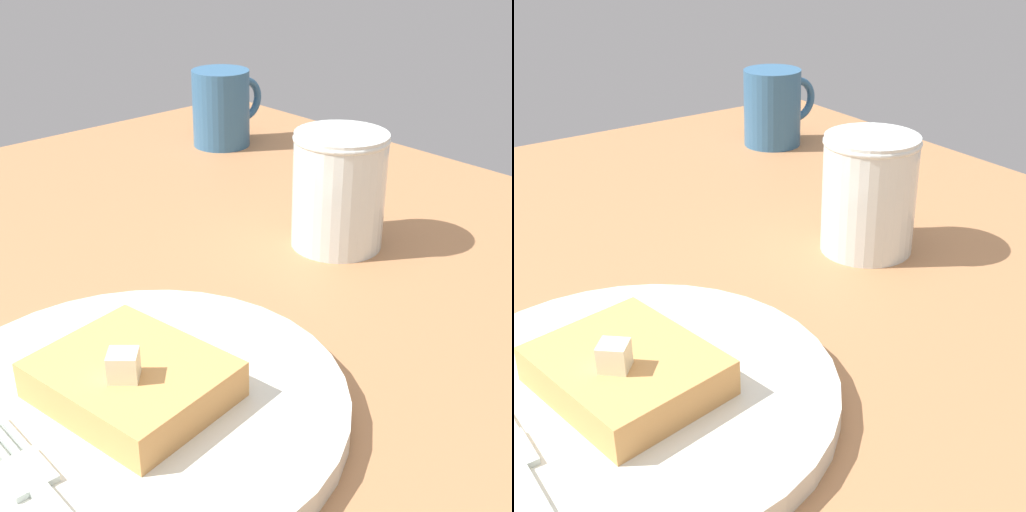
% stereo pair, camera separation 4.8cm
% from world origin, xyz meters
% --- Properties ---
extents(table_surface, '(1.11, 1.11, 0.02)m').
position_xyz_m(table_surface, '(0.00, 0.00, 0.01)').
color(table_surface, '#A67148').
rests_on(table_surface, ground).
extents(plate, '(0.24, 0.24, 0.01)m').
position_xyz_m(plate, '(0.04, 0.03, 0.03)').
color(plate, silver).
rests_on(plate, table_surface).
extents(toast_slice_center, '(0.10, 0.11, 0.02)m').
position_xyz_m(toast_slice_center, '(0.04, 0.03, 0.05)').
color(toast_slice_center, tan).
rests_on(toast_slice_center, plate).
extents(butter_pat_primary, '(0.02, 0.02, 0.02)m').
position_xyz_m(butter_pat_primary, '(0.03, 0.02, 0.07)').
color(butter_pat_primary, '#F1EFC8').
rests_on(butter_pat_primary, toast_slice_center).
extents(fork, '(0.02, 0.16, 0.00)m').
position_xyz_m(fork, '(-0.03, -0.01, 0.04)').
color(fork, silver).
rests_on(fork, plate).
extents(syrup_jar, '(0.08, 0.08, 0.10)m').
position_xyz_m(syrup_jar, '(0.29, 0.11, 0.06)').
color(syrup_jar, '#3B1605').
rests_on(syrup_jar, table_surface).
extents(coffee_mug, '(0.10, 0.07, 0.09)m').
position_xyz_m(coffee_mug, '(0.40, 0.39, 0.07)').
color(coffee_mug, '#33628D').
rests_on(coffee_mug, table_surface).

